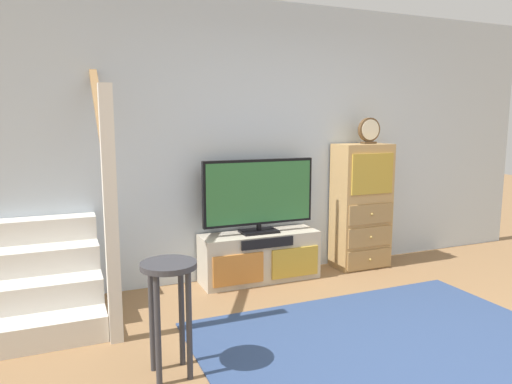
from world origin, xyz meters
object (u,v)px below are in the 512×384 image
object	(u,v)px
desk_clock	(369,131)
television	(259,194)
side_cabinet	(361,206)
bar_stool_near	(169,292)
media_console	(260,257)

from	to	relation	value
desk_clock	television	bearing A→B (deg)	178.67
television	desk_clock	distance (m)	1.37
side_cabinet	desk_clock	size ratio (longest dim) A/B	4.86
desk_clock	bar_stool_near	bearing A→B (deg)	-150.22
media_console	side_cabinet	size ratio (longest dim) A/B	0.89
desk_clock	side_cabinet	bearing A→B (deg)	164.30
desk_clock	bar_stool_near	size ratio (longest dim) A/B	0.38
desk_clock	media_console	bearing A→B (deg)	179.78
media_console	television	bearing A→B (deg)	90.00
bar_stool_near	media_console	bearing A→B (deg)	49.48
television	bar_stool_near	distance (m)	1.87
side_cabinet	media_console	bearing A→B (deg)	-179.51
media_console	television	size ratio (longest dim) A/B	1.04
side_cabinet	bar_stool_near	world-z (taller)	side_cabinet
media_console	bar_stool_near	bearing A→B (deg)	-130.52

